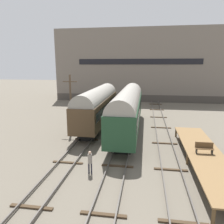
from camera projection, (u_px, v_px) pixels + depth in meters
name	position (u px, v px, depth m)	size (l,w,h in m)	color
ground_plane	(121.00, 152.00, 20.67)	(200.00, 200.00, 0.00)	#60594C
track_left	(78.00, 148.00, 21.27)	(2.60, 60.00, 0.26)	#4C4742
track_middle	(121.00, 151.00, 20.64)	(2.60, 60.00, 0.26)	#4C4742
track_right	(167.00, 154.00, 20.01)	(2.60, 60.00, 0.26)	#4C4742
train_car_brown	(98.00, 104.00, 29.23)	(2.89, 15.77, 5.18)	black
train_car_green	(128.00, 107.00, 26.57)	(2.90, 18.44, 5.34)	black
station_platform	(204.00, 153.00, 17.81)	(2.84, 14.77, 1.11)	brown
bench	(204.00, 148.00, 17.52)	(1.40, 0.40, 0.91)	brown
person_worker	(90.00, 160.00, 16.34)	(0.32, 0.32, 1.83)	#282833
utility_pole	(71.00, 102.00, 26.53)	(1.80, 0.24, 7.02)	#473828
warehouse_building	(139.00, 65.00, 53.30)	(38.39, 11.47, 16.18)	#46403A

